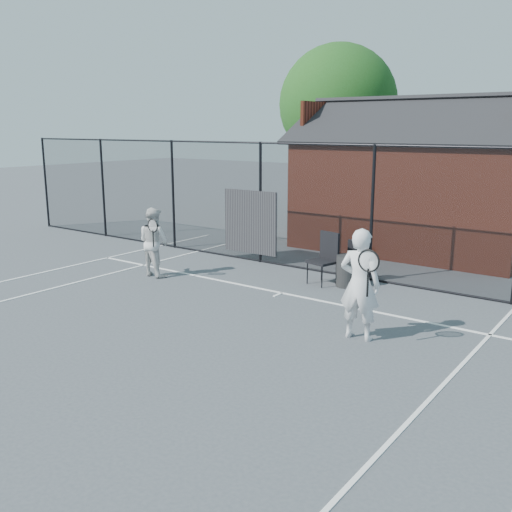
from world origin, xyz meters
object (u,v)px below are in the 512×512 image
Objects in this scene: chair_right at (354,263)px; player_front at (360,284)px; clubhouse at (418,191)px; chair_left at (322,259)px; player_back at (154,242)px; waste_bin at (347,271)px.

player_front is at bearing -71.55° from chair_right.
clubhouse reaches higher than chair_left.
player_back is at bearing -140.78° from chair_left.
chair_right is (-1.59, 3.01, -0.46)m from player_front.
player_back is 2.32× the size of waste_bin.
chair_left is 1.22× the size of chair_right.
waste_bin is (-1.59, 2.67, -0.57)m from player_front.
player_front is 2.00× the size of chair_right.
player_front is 3.30m from chair_left.
player_back is 1.74× the size of chair_right.
chair_right is at bearing -85.76° from clubhouse.
chair_left reaches higher than chair_right.
chair_left is at bearing 24.97° from player_back.
chair_left is (-0.20, -4.90, -1.06)m from clubhouse.
clubhouse is 4.56m from chair_right.
clubhouse is 7.69m from player_front.
player_back reaches higher than chair_left.
waste_bin is (0.00, -0.34, -0.11)m from chair_right.
waste_bin is (0.33, -4.74, -1.27)m from clubhouse.
waste_bin is (4.00, 1.78, -0.45)m from player_back.
chair_left is 0.59m from waste_bin.
player_front is 3.16m from waste_bin.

